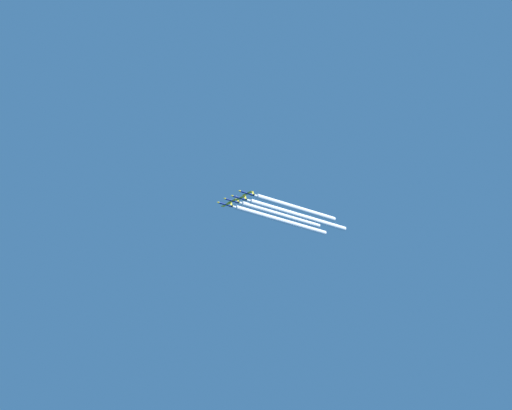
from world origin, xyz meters
name	(u,v)px	position (x,y,z in m)	size (l,w,h in m)	color
jet_far_left	(246,193)	(-12.05, 0.47, 247.79)	(9.01, 13.12, 3.15)	navy
jet_inner_left	(239,198)	(-3.87, 0.22, 247.13)	(9.01, 13.12, 3.15)	navy
jet_center	(232,200)	(3.81, 0.47, 247.58)	(9.01, 13.12, 3.15)	navy
jet_inner_right	(225,204)	(11.59, -0.01, 247.42)	(9.01, 13.12, 3.15)	navy
smoke_trail_far_left	(295,208)	(-12.05, -40.72, 247.76)	(3.26, 70.47, 3.26)	white
smoke_trail_inner_left	(297,215)	(-3.87, -49.64, 247.10)	(3.26, 87.82, 3.26)	white
smoke_trail_center	(280,215)	(3.81, -40.78, 247.55)	(3.26, 70.58, 3.26)	white
smoke_trail_inner_right	(280,220)	(11.59, -47.47, 247.39)	(3.26, 83.01, 3.26)	white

